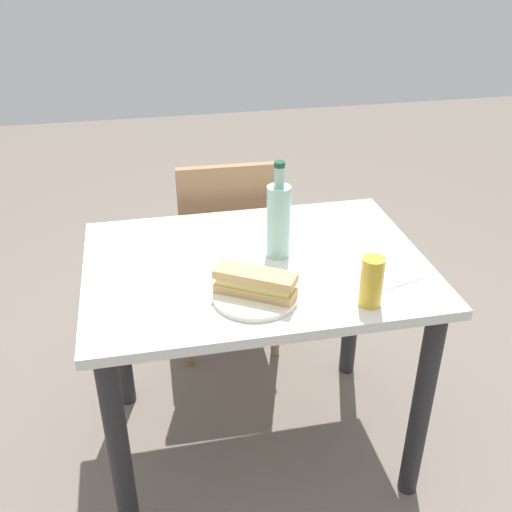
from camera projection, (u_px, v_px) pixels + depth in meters
ground_plane at (256, 440)px, 2.13m from camera, size 8.00×8.00×0.00m
dining_table at (256, 299)px, 1.83m from camera, size 1.00×0.72×0.73m
chair_far at (227, 244)px, 2.36m from camera, size 0.41×0.41×0.86m
plate_near at (255, 296)px, 1.60m from camera, size 0.23×0.23×0.01m
baguette_sandwich_near at (255, 283)px, 1.58m from camera, size 0.22×0.17×0.07m
knife_near at (258, 281)px, 1.64m from camera, size 0.13×0.14×0.01m
water_bottle at (278, 219)px, 1.75m from camera, size 0.07×0.07×0.30m
beer_glass at (372, 282)px, 1.54m from camera, size 0.06×0.06×0.14m
paper_napkin at (390, 272)px, 1.71m from camera, size 0.17×0.17×0.00m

